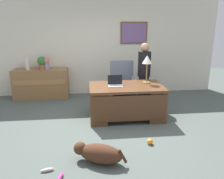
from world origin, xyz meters
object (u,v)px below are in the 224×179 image
Objects in this scene: desk_lamp at (147,61)px; dog_toy_bone at (47,170)px; vase_with_flowers at (46,62)px; armchair at (123,85)px; dog_lying at (99,153)px; desk at (126,101)px; credenza at (41,84)px; dog_toy_ball at (150,141)px; vase_empty at (27,64)px; dog_toy_plush at (60,177)px; laptop at (115,83)px; person_standing at (144,74)px; potted_plant at (42,62)px.

desk_lamp is 3.06m from dog_toy_bone.
desk_lamp reaches higher than vase_with_flowers.
dog_lying is at bearing -106.18° from armchair.
credenza is (-2.15, 1.67, 0.01)m from desk.
desk_lamp reaches higher than dog_toy_ball.
desk_lamp is 3.32m from vase_empty.
laptop is at bearing 63.95° from dog_toy_plush.
credenza is 0.64m from vase_with_flowers.
dog_lying is at bearing -112.79° from desk.
vase_with_flowers is (-2.54, 0.89, 0.20)m from person_standing.
person_standing is 3.19m from vase_empty.
dog_lying is 3.68m from vase_with_flowers.
potted_plant reaches higher than credenza.
potted_plant is 3.69m from dog_toy_bone.
dog_toy_ball reaches higher than dog_toy_bone.
desk is 8.33× the size of dog_toy_plush.
dog_toy_bone is at bearing -79.84° from potted_plant.
laptop reaches higher than dog_toy_ball.
desk_lamp is at bearing 22.44° from desk.
dog_toy_bone is at bearing -127.98° from person_standing.
vase_with_flowers reaches higher than dog_toy_ball.
desk is 4.89× the size of vase_with_flowers.
vase_with_flowers is 0.52m from vase_empty.
person_standing is 2.54× the size of desk_lamp.
armchair is 2.68m from vase_empty.
armchair is 1.38× the size of dog_lying.
dog_toy_bone is at bearing -73.76° from vase_empty.
person_standing is at bearing 53.44° from desk.
laptop is 2.43m from dog_toy_plush.
credenza is 1.86× the size of dog_lying.
dog_lying reaches higher than dog_toy_bone.
desk is 2.72m from credenza.
credenza reaches higher than dog_toy_bone.
potted_plant is at bearing 150.31° from desk_lamp.
person_standing is 3.41m from dog_toy_bone.
desk_lamp is (2.64, -1.47, 0.83)m from credenza.
armchair is at bearing 93.92° from dog_toy_ball.
credenza is 2.53m from laptop.
dog_toy_bone is (-1.53, -2.82, -0.47)m from armchair.
desk is at bearing 58.21° from dog_toy_plush.
dog_toy_plush is at bearing -76.25° from credenza.
person_standing is at bearing 79.92° from dog_toy_ball.
dog_lying is 1.28× the size of desk_lamp.
person_standing is 2.70m from vase_with_flowers.
desk reaches higher than dog_toy_plush.
laptop is at bearing -108.13° from armchair.
vase_with_flowers reaches higher than desk.
laptop is at bearing 57.04° from dog_toy_bone.
armchair is 3.38× the size of vase_with_flowers.
dog_toy_bone is at bearing -160.54° from dog_toy_ball.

